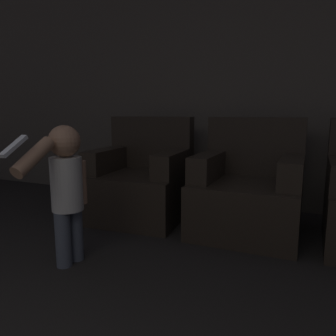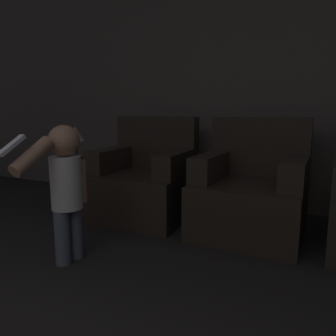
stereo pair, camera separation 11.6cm
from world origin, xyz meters
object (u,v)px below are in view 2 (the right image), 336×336
(armchair_middle, at_px, (251,193))
(lamp, at_px, (75,135))
(person_toddler, at_px, (65,183))
(armchair_left, at_px, (146,182))

(armchair_middle, xyz_separation_m, lamp, (-1.70, -0.05, 0.41))
(armchair_middle, distance_m, person_toddler, 1.40)
(lamp, bearing_deg, armchair_middle, 1.83)
(armchair_middle, distance_m, lamp, 1.75)
(person_toddler, distance_m, lamp, 1.27)
(person_toddler, bearing_deg, armchair_middle, -36.96)
(armchair_left, xyz_separation_m, armchair_middle, (0.95, 0.00, 0.00))
(person_toddler, xyz_separation_m, lamp, (-0.78, 0.98, 0.21))
(armchair_left, xyz_separation_m, lamp, (-0.75, -0.05, 0.41))
(armchair_left, distance_m, armchair_middle, 0.95)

